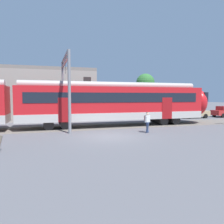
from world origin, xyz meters
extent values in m
plane|color=#515156|center=(0.00, 0.00, 0.00)|extent=(160.00, 160.00, 0.00)
cube|color=#B7B2AD|center=(2.18, 5.48, 1.05)|extent=(18.00, 3.06, 0.70)
cube|color=red|center=(2.18, 5.48, 2.60)|extent=(18.00, 3.00, 2.40)
cube|color=black|center=(2.18, 3.97, 2.80)|extent=(16.56, 0.03, 0.90)
cube|color=maroon|center=(7.13, 3.96, 1.75)|extent=(1.10, 0.04, 2.10)
cube|color=maroon|center=(-2.77, 3.96, 1.75)|extent=(1.10, 0.04, 2.10)
cylinder|color=#9C9793|center=(2.18, 5.48, 3.98)|extent=(17.64, 0.70, 0.70)
cube|color=black|center=(-0.52, 5.48, 4.53)|extent=(0.70, 0.12, 0.40)
cylinder|color=black|center=(8.46, 5.48, 0.45)|extent=(0.90, 2.40, 0.90)
cylinder|color=black|center=(7.06, 5.48, 0.45)|extent=(0.90, 2.40, 0.90)
cylinder|color=black|center=(-2.70, 5.48, 0.45)|extent=(0.90, 2.40, 0.90)
cylinder|color=black|center=(-4.10, 5.48, 0.45)|extent=(0.90, 2.40, 0.90)
ellipsoid|color=red|center=(11.73, 5.48, 2.25)|extent=(1.80, 2.85, 2.95)
cube|color=black|center=(12.08, 5.48, 2.85)|extent=(0.40, 2.40, 1.00)
cylinder|color=navy|center=(3.36, 0.60, 0.43)|extent=(0.21, 0.37, 0.87)
cylinder|color=navy|center=(3.49, 0.91, 0.43)|extent=(0.21, 0.37, 0.87)
cube|color=silver|center=(3.43, 0.76, 1.14)|extent=(0.40, 0.30, 0.56)
cylinder|color=silver|center=(3.63, 0.87, 1.09)|extent=(0.13, 0.26, 0.52)
cylinder|color=silver|center=(3.23, 0.64, 1.09)|extent=(0.13, 0.26, 0.52)
sphere|color=beige|center=(3.43, 0.74, 1.53)|extent=(0.22, 0.22, 0.22)
sphere|color=black|center=(3.43, 0.76, 1.56)|extent=(0.20, 0.20, 0.20)
cube|color=maroon|center=(3.40, 0.93, 1.16)|extent=(0.30, 0.21, 0.40)
cube|color=tan|center=(14.84, 9.90, 0.64)|extent=(4.06, 1.80, 0.68)
cube|color=#9D8662|center=(14.69, 9.91, 1.26)|extent=(1.96, 1.52, 0.56)
cube|color=black|center=(15.63, 9.87, 1.22)|extent=(0.18, 1.37, 0.48)
cylinder|color=black|center=(16.11, 10.63, 0.30)|extent=(0.61, 0.22, 0.60)
cylinder|color=black|center=(16.04, 9.07, 0.30)|extent=(0.61, 0.22, 0.60)
cylinder|color=black|center=(13.63, 10.73, 0.30)|extent=(0.61, 0.22, 0.60)
cylinder|color=black|center=(13.56, 9.17, 0.30)|extent=(0.61, 0.22, 0.60)
cylinder|color=black|center=(18.84, 10.59, 0.30)|extent=(0.61, 0.22, 0.60)
cylinder|color=black|center=(18.90, 9.03, 0.30)|extent=(0.61, 0.22, 0.60)
cylinder|color=gray|center=(-2.53, 2.28, 3.25)|extent=(0.24, 0.24, 6.50)
cylinder|color=gray|center=(-2.53, 8.68, 3.25)|extent=(0.24, 0.24, 6.50)
cube|color=gray|center=(-2.53, 5.48, 6.45)|extent=(0.20, 6.40, 0.16)
cube|color=gray|center=(-2.53, 5.48, 6.05)|extent=(0.20, 6.40, 0.16)
cylinder|color=black|center=(-2.53, 5.48, 5.45)|extent=(0.03, 0.03, 1.00)
cube|color=gray|center=(-5.65, 13.91, 3.00)|extent=(14.86, 5.00, 6.00)
cube|color=gray|center=(-5.65, 13.91, 6.20)|extent=(14.86, 5.00, 0.40)
cylinder|color=brown|center=(11.31, 17.64, 2.03)|extent=(0.32, 0.32, 4.07)
sphere|color=#2D662D|center=(11.31, 17.64, 5.12)|extent=(3.00, 3.00, 3.00)
camera|label=1|loc=(-4.33, -14.97, 2.89)|focal=35.00mm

